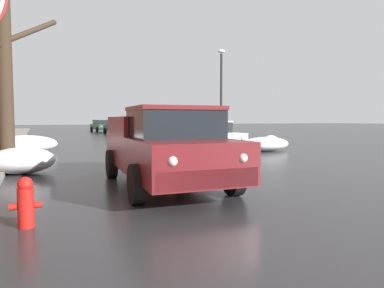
{
  "coord_description": "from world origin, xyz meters",
  "views": [
    {
      "loc": [
        -4.46,
        0.21,
        1.5
      ],
      "look_at": [
        -0.76,
        8.5,
        0.86
      ],
      "focal_mm": 32.92,
      "sensor_mm": 36.0,
      "label": 1
    }
  ],
  "objects": [
    {
      "name": "sedan_darkblue_queued_behind_truck",
      "position": [
        3.08,
        35.8,
        0.75
      ],
      "size": [
        2.19,
        4.33,
        1.42
      ],
      "color": "navy",
      "rests_on": "ground"
    },
    {
      "name": "suv_maroon_parked_kerbside_mid",
      "position": [
        2.96,
        21.47,
        0.99
      ],
      "size": [
        2.31,
        4.73,
        1.82
      ],
      "color": "maroon",
      "rests_on": "ground"
    },
    {
      "name": "snow_bank_along_left_kerb",
      "position": [
        5.45,
        13.86,
        0.34
      ],
      "size": [
        2.5,
        1.35,
        0.74
      ],
      "color": "white",
      "rests_on": "ground"
    },
    {
      "name": "sedan_white_parked_kerbside_close",
      "position": [
        3.09,
        15.04,
        0.75
      ],
      "size": [
        1.96,
        4.05,
        1.42
      ],
      "color": "silver",
      "rests_on": "ground"
    },
    {
      "name": "sedan_red_parked_far_down_block",
      "position": [
        2.78,
        28.74,
        0.75
      ],
      "size": [
        2.11,
        4.08,
        1.42
      ],
      "color": "red",
      "rests_on": "ground"
    },
    {
      "name": "fire_hydrant",
      "position": [
        -4.61,
        5.53,
        0.36
      ],
      "size": [
        0.42,
        0.22,
        0.71
      ],
      "color": "red",
      "rests_on": "ground"
    },
    {
      "name": "snow_bank_mid_block_left",
      "position": [
        -4.95,
        17.27,
        0.38
      ],
      "size": [
        2.73,
        1.0,
        0.8
      ],
      "color": "white",
      "rests_on": "ground"
    },
    {
      "name": "bare_tree_second_along_sidewalk",
      "position": [
        -5.19,
        11.55,
        3.9
      ],
      "size": [
        2.36,
        3.18,
        7.88
      ],
      "color": "#382B1E",
      "rests_on": "ground"
    },
    {
      "name": "pickup_truck_maroon_approaching_near_lane",
      "position": [
        -1.82,
        7.53,
        0.88
      ],
      "size": [
        2.33,
        5.12,
        1.76
      ],
      "color": "maroon",
      "rests_on": "ground"
    },
    {
      "name": "snow_bank_near_corner_left",
      "position": [
        -4.85,
        10.95,
        0.36
      ],
      "size": [
        1.77,
        1.42,
        0.73
      ],
      "color": "white",
      "rests_on": "ground"
    },
    {
      "name": "sedan_green_at_far_intersection",
      "position": [
        2.71,
        42.48,
        0.75
      ],
      "size": [
        2.2,
        4.48,
        1.42
      ],
      "color": "#1E5633",
      "rests_on": "ground"
    },
    {
      "name": "street_lamp_post",
      "position": [
        5.69,
        18.67,
        3.15
      ],
      "size": [
        0.44,
        0.24,
        5.59
      ],
      "color": "#28282D",
      "rests_on": "ground"
    }
  ]
}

